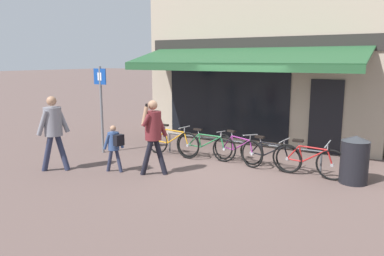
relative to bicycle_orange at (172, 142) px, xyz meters
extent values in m
plane|color=brown|center=(1.71, -0.33, -0.39)|extent=(160.00, 160.00, 0.00)
cube|color=tan|center=(1.29, 3.97, 2.02)|extent=(7.58, 3.00, 4.82)
cube|color=black|center=(0.45, 2.46, 0.86)|extent=(4.17, 0.04, 2.20)
cube|color=black|center=(3.56, 2.46, 0.66)|extent=(0.90, 0.04, 2.10)
cube|color=#282623|center=(1.29, 2.45, 2.69)|extent=(7.20, 0.06, 0.44)
cube|color=#23512D|center=(1.29, 1.54, 2.37)|extent=(6.82, 1.88, 0.50)
cube|color=#23512D|center=(1.29, 0.61, 2.04)|extent=(6.82, 0.03, 0.20)
cylinder|color=#47494F|center=(1.82, 0.32, 0.16)|extent=(4.33, 0.04, 0.04)
cylinder|color=#47494F|center=(-0.29, 0.32, -0.12)|extent=(0.04, 0.04, 0.55)
cylinder|color=#47494F|center=(3.94, 0.32, -0.12)|extent=(0.04, 0.04, 0.55)
torus|color=black|center=(0.53, -0.02, -0.03)|extent=(0.73, 0.09, 0.73)
cylinder|color=#9E9EA3|center=(0.53, -0.02, -0.03)|extent=(0.07, 0.06, 0.07)
torus|color=black|center=(-0.52, 0.02, -0.03)|extent=(0.73, 0.09, 0.73)
cylinder|color=#9E9EA3|center=(-0.52, 0.02, -0.03)|extent=(0.07, 0.06, 0.07)
cylinder|color=orange|center=(0.13, 0.00, 0.14)|extent=(0.58, 0.05, 0.39)
cylinder|color=orange|center=(0.09, 0.00, 0.33)|extent=(0.64, 0.06, 0.05)
cylinder|color=orange|center=(-0.19, 0.01, 0.14)|extent=(0.12, 0.05, 0.39)
cylinder|color=orange|center=(-0.33, 0.01, -0.04)|extent=(0.37, 0.05, 0.05)
cylinder|color=orange|center=(-0.37, 0.02, 0.15)|extent=(0.31, 0.04, 0.38)
cylinder|color=orange|center=(0.47, -0.02, 0.14)|extent=(0.15, 0.05, 0.35)
cylinder|color=#9E9EA3|center=(-0.24, 0.02, 0.38)|extent=(0.06, 0.03, 0.11)
cube|color=black|center=(-0.26, 0.02, 0.45)|extent=(0.24, 0.11, 0.05)
cylinder|color=#9E9EA3|center=(0.41, -0.01, 0.39)|extent=(0.03, 0.03, 0.14)
cylinder|color=#9E9EA3|center=(0.41, -0.01, 0.46)|extent=(0.04, 0.52, 0.04)
torus|color=black|center=(1.51, 0.21, -0.06)|extent=(0.67, 0.14, 0.67)
cylinder|color=#9E9EA3|center=(1.51, 0.21, -0.06)|extent=(0.07, 0.07, 0.08)
torus|color=black|center=(0.44, 0.16, -0.06)|extent=(0.67, 0.14, 0.67)
cylinder|color=#9E9EA3|center=(0.44, 0.16, -0.06)|extent=(0.07, 0.07, 0.08)
cylinder|color=#23703D|center=(1.10, 0.21, 0.09)|extent=(0.59, 0.09, 0.36)
cylinder|color=#23703D|center=(1.06, 0.22, 0.26)|extent=(0.66, 0.06, 0.05)
cylinder|color=#23703D|center=(0.77, 0.19, 0.09)|extent=(0.13, 0.08, 0.35)
cylinder|color=#23703D|center=(0.63, 0.17, -0.07)|extent=(0.38, 0.05, 0.05)
cylinder|color=#23703D|center=(0.59, 0.19, 0.10)|extent=(0.32, 0.09, 0.35)
cylinder|color=#23703D|center=(1.45, 0.22, 0.10)|extent=(0.16, 0.07, 0.32)
cylinder|color=#9E9EA3|center=(0.72, 0.22, 0.32)|extent=(0.06, 0.04, 0.11)
cube|color=black|center=(0.70, 0.22, 0.39)|extent=(0.24, 0.11, 0.06)
cylinder|color=#9E9EA3|center=(1.39, 0.24, 0.32)|extent=(0.03, 0.04, 0.14)
cylinder|color=#9E9EA3|center=(1.39, 0.25, 0.39)|extent=(0.04, 0.52, 0.08)
torus|color=black|center=(2.34, 0.07, -0.05)|extent=(0.68, 0.33, 0.69)
cylinder|color=#9E9EA3|center=(2.34, 0.07, -0.05)|extent=(0.09, 0.09, 0.07)
torus|color=black|center=(1.38, 0.42, -0.05)|extent=(0.68, 0.33, 0.69)
cylinder|color=#9E9EA3|center=(1.38, 0.42, -0.05)|extent=(0.09, 0.09, 0.07)
cylinder|color=#892D7A|center=(1.98, 0.21, 0.10)|extent=(0.55, 0.20, 0.37)
cylinder|color=#892D7A|center=(1.95, 0.24, 0.28)|extent=(0.60, 0.25, 0.05)
cylinder|color=#892D7A|center=(1.69, 0.32, 0.11)|extent=(0.11, 0.10, 0.36)
cylinder|color=#892D7A|center=(1.55, 0.35, -0.06)|extent=(0.35, 0.16, 0.05)
cylinder|color=#892D7A|center=(1.52, 0.38, 0.12)|extent=(0.31, 0.11, 0.36)
cylinder|color=#892D7A|center=(2.29, 0.10, 0.11)|extent=(0.14, 0.11, 0.33)
cylinder|color=#9E9EA3|center=(1.64, 0.35, 0.34)|extent=(0.06, 0.05, 0.11)
cube|color=black|center=(1.63, 0.37, 0.41)|extent=(0.26, 0.18, 0.06)
cylinder|color=#9E9EA3|center=(2.25, 0.14, 0.34)|extent=(0.04, 0.04, 0.14)
cylinder|color=#9E9EA3|center=(2.25, 0.14, 0.41)|extent=(0.20, 0.50, 0.07)
torus|color=black|center=(3.23, 0.11, -0.07)|extent=(0.66, 0.18, 0.65)
cylinder|color=#9E9EA3|center=(3.23, 0.11, -0.07)|extent=(0.08, 0.07, 0.07)
torus|color=black|center=(2.23, 0.27, -0.07)|extent=(0.66, 0.18, 0.65)
cylinder|color=#9E9EA3|center=(2.23, 0.27, -0.07)|extent=(0.08, 0.07, 0.07)
cylinder|color=black|center=(2.85, 0.16, 0.08)|extent=(0.56, 0.14, 0.35)
cylinder|color=black|center=(2.81, 0.16, 0.24)|extent=(0.62, 0.13, 0.05)
cylinder|color=black|center=(2.54, 0.21, 0.08)|extent=(0.11, 0.04, 0.34)
cylinder|color=black|center=(2.41, 0.24, -0.08)|extent=(0.36, 0.09, 0.05)
cylinder|color=black|center=(2.37, 0.24, 0.09)|extent=(0.30, 0.10, 0.34)
cylinder|color=black|center=(3.18, 0.11, 0.08)|extent=(0.14, 0.03, 0.31)
cylinder|color=#9E9EA3|center=(2.49, 0.21, 0.30)|extent=(0.05, 0.03, 0.11)
cube|color=black|center=(2.47, 0.21, 0.37)|extent=(0.25, 0.14, 0.06)
cylinder|color=#9E9EA3|center=(3.12, 0.10, 0.31)|extent=(0.03, 0.04, 0.14)
cylinder|color=#9E9EA3|center=(3.12, 0.10, 0.38)|extent=(0.11, 0.52, 0.05)
torus|color=black|center=(4.24, -0.01, -0.03)|extent=(0.72, 0.15, 0.72)
cylinder|color=#9E9EA3|center=(4.24, -0.01, -0.03)|extent=(0.07, 0.07, 0.08)
torus|color=black|center=(3.23, 0.02, -0.03)|extent=(0.72, 0.15, 0.72)
cylinder|color=#9E9EA3|center=(3.23, 0.02, -0.03)|extent=(0.07, 0.07, 0.08)
cylinder|color=#B21E1E|center=(3.86, -0.02, 0.13)|extent=(0.57, 0.09, 0.38)
cylinder|color=#B21E1E|center=(3.82, -0.04, 0.31)|extent=(0.62, 0.05, 0.05)
cylinder|color=#B21E1E|center=(3.55, -0.01, 0.13)|extent=(0.12, 0.09, 0.38)
cylinder|color=#B21E1E|center=(3.41, 0.02, -0.04)|extent=(0.36, 0.04, 0.05)
cylinder|color=#B21E1E|center=(3.37, 0.00, 0.14)|extent=(0.31, 0.09, 0.37)
cylinder|color=#B21E1E|center=(4.19, -0.03, 0.13)|extent=(0.15, 0.08, 0.35)
cylinder|color=#9E9EA3|center=(3.49, -0.03, 0.37)|extent=(0.06, 0.04, 0.11)
cube|color=black|center=(3.48, -0.04, 0.44)|extent=(0.24, 0.11, 0.06)
cylinder|color=#9E9EA3|center=(4.13, -0.05, 0.37)|extent=(0.03, 0.04, 0.14)
cylinder|color=#9E9EA3|center=(4.13, -0.06, 0.44)|extent=(0.04, 0.52, 0.09)
cylinder|color=black|center=(0.49, -1.77, 0.02)|extent=(0.37, 0.17, 0.86)
cylinder|color=black|center=(0.70, -1.53, 0.02)|extent=(0.37, 0.17, 0.86)
cylinder|color=maroon|center=(0.60, -1.65, 0.77)|extent=(0.43, 0.43, 0.66)
sphere|color=#A87A5B|center=(0.60, -1.65, 1.24)|extent=(0.22, 0.22, 0.22)
cylinder|color=maroon|center=(0.66, -1.42, 0.77)|extent=(0.31, 0.21, 0.59)
cylinder|color=maroon|center=(0.58, -1.88, 0.92)|extent=(0.23, 0.22, 0.30)
cylinder|color=#A87A5B|center=(0.54, -1.88, 1.01)|extent=(0.14, 0.21, 0.45)
cube|color=black|center=(0.56, -1.83, 1.22)|extent=(0.03, 0.07, 0.14)
cylinder|color=#282D47|center=(-0.44, -2.01, -0.12)|extent=(0.25, 0.12, 0.56)
cylinder|color=#282D47|center=(-0.26, -1.89, -0.12)|extent=(0.25, 0.12, 0.56)
cylinder|color=#334C7F|center=(-0.35, -1.95, 0.36)|extent=(0.30, 0.30, 0.42)
sphere|color=#A87A5B|center=(-0.35, -1.95, 0.66)|extent=(0.14, 0.14, 0.14)
cylinder|color=#334C7F|center=(-0.26, -1.81, 0.36)|extent=(0.20, 0.09, 0.38)
cylinder|color=#334C7F|center=(-0.44, -2.09, 0.36)|extent=(0.20, 0.09, 0.38)
cube|color=black|center=(-0.15, -1.99, 0.41)|extent=(0.17, 0.24, 0.25)
cylinder|color=#282D47|center=(-1.74, -2.74, 0.04)|extent=(0.40, 0.21, 0.90)
cylinder|color=#282D47|center=(-1.54, -2.47, 0.04)|extent=(0.40, 0.21, 0.90)
cylinder|color=gray|center=(-1.64, -2.60, 0.81)|extent=(0.49, 0.49, 0.68)
sphere|color=#A87A5B|center=(-1.64, -2.60, 1.30)|extent=(0.23, 0.23, 0.23)
cylinder|color=gray|center=(-1.59, -2.35, 0.81)|extent=(0.32, 0.24, 0.61)
cylinder|color=gray|center=(-1.69, -2.86, 0.81)|extent=(0.32, 0.24, 0.61)
cylinder|color=black|center=(4.68, 0.08, 0.07)|extent=(0.59, 0.59, 0.93)
cone|color=#33353A|center=(4.68, 0.08, 0.60)|extent=(0.60, 0.60, 0.12)
cylinder|color=slate|center=(-1.92, -0.70, 0.84)|extent=(0.07, 0.07, 2.46)
cube|color=#14429E|center=(-1.92, -0.71, 1.79)|extent=(0.44, 0.02, 0.44)
cube|color=white|center=(-1.92, -0.72, 1.79)|extent=(0.14, 0.01, 0.22)
camera|label=1|loc=(5.66, -8.40, 2.25)|focal=35.00mm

